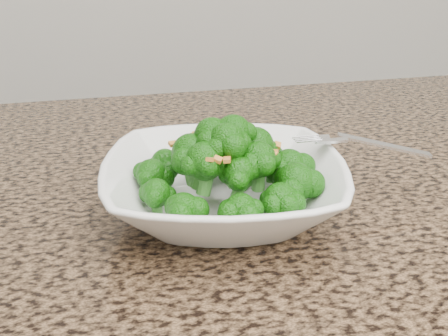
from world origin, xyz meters
name	(u,v)px	position (x,y,z in m)	size (l,w,h in m)	color
granite_counter	(349,241)	(0.00, 0.30, 0.89)	(1.64, 1.04, 0.03)	brown
bowl	(224,188)	(-0.11, 0.36, 0.93)	(0.24, 0.24, 0.06)	white
broccoli_pile	(224,129)	(-0.11, 0.36, 0.99)	(0.21, 0.21, 0.06)	#16620B
garlic_topping	(224,92)	(-0.11, 0.36, 1.03)	(0.12, 0.12, 0.01)	gold
fork	(341,140)	(0.01, 0.37, 0.96)	(0.16, 0.03, 0.01)	silver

